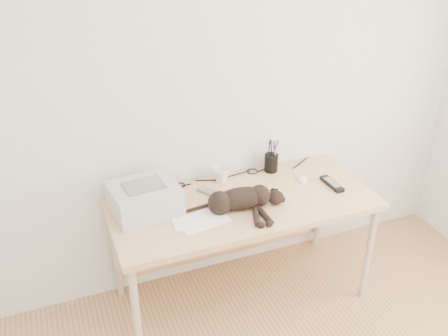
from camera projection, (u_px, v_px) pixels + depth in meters
name	position (u px, v px, depth m)	size (l,w,h in m)	color
wall_back	(221.00, 94.00, 3.02)	(3.50, 3.50, 0.00)	white
desk	(237.00, 212.00, 3.13)	(1.60, 0.70, 0.74)	tan
printer	(145.00, 198.00, 2.87)	(0.41, 0.36, 0.18)	#BABABF
papers	(200.00, 219.00, 2.83)	(0.33, 0.25, 0.01)	white
cat	(238.00, 200.00, 2.89)	(0.62, 0.32, 0.14)	black
mug	(222.00, 175.00, 3.18)	(0.11, 0.11, 0.10)	white
pen_cup	(271.00, 162.00, 3.30)	(0.09, 0.09, 0.23)	black
remote_grey	(211.00, 193.00, 3.06)	(0.05, 0.19, 0.02)	slate
remote_black	(332.00, 184.00, 3.16)	(0.06, 0.20, 0.02)	black
mouse	(303.00, 178.00, 3.21)	(0.07, 0.11, 0.04)	white
cable_tangle	(224.00, 177.00, 3.25)	(1.36, 0.08, 0.01)	black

